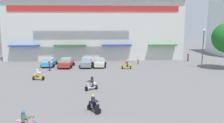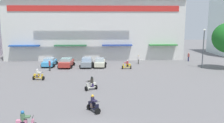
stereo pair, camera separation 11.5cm
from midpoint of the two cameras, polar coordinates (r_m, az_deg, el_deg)
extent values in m
plane|color=slate|center=(28.53, -4.82, -5.58)|extent=(128.00, 128.00, 0.00)
cube|color=silver|center=(49.96, -4.24, 7.78)|extent=(34.49, 10.88, 11.44)
cube|color=red|center=(44.47, -4.42, 12.74)|extent=(31.73, 0.12, 1.03)
cube|color=#1A4597|center=(46.29, -20.70, 3.59)|extent=(5.55, 1.10, 0.20)
cube|color=#27653B|center=(44.50, -10.22, 3.85)|extent=(5.99, 1.10, 0.20)
cube|color=#274194|center=(44.30, 1.10, 3.98)|extent=(5.68, 1.10, 0.20)
cube|color=#2A7432|center=(45.82, 12.20, 3.95)|extent=(5.37, 1.10, 0.20)
cube|color=#3A96D0|center=(40.90, -15.08, -0.26)|extent=(1.83, 4.15, 0.65)
cube|color=#98B7CB|center=(40.81, -15.12, 0.50)|extent=(1.55, 2.09, 0.46)
cylinder|color=black|center=(42.38, -15.84, -0.35)|extent=(0.60, 0.18, 0.60)
cylinder|color=black|center=(42.00, -13.51, -0.34)|extent=(0.60, 0.18, 0.60)
cylinder|color=black|center=(39.95, -16.69, -1.01)|extent=(0.60, 0.18, 0.60)
cylinder|color=black|center=(39.54, -14.23, -1.01)|extent=(0.60, 0.18, 0.60)
cube|color=#A9322A|center=(39.33, -11.14, -0.41)|extent=(2.11, 4.16, 0.77)
cube|color=#90BFBD|center=(39.23, -11.17, 0.47)|extent=(1.72, 2.12, 0.46)
cylinder|color=black|center=(40.79, -12.04, -0.58)|extent=(0.61, 0.21, 0.60)
cylinder|color=black|center=(40.43, -9.49, -0.59)|extent=(0.61, 0.21, 0.60)
cylinder|color=black|center=(38.40, -12.85, -1.27)|extent=(0.61, 0.21, 0.60)
cylinder|color=black|center=(38.01, -10.15, -1.29)|extent=(0.61, 0.21, 0.60)
cube|color=gray|center=(38.99, -6.29, -0.37)|extent=(1.78, 3.89, 0.79)
cube|color=#9BB2CD|center=(38.88, -6.31, 0.59)|extent=(1.51, 1.96, 0.53)
cylinder|color=black|center=(40.30, -7.37, -0.57)|extent=(0.60, 0.18, 0.60)
cylinder|color=black|center=(40.18, -4.95, -0.56)|extent=(0.60, 0.18, 0.60)
cylinder|color=black|center=(37.96, -7.69, -1.24)|extent=(0.60, 0.18, 0.60)
cylinder|color=black|center=(37.83, -5.12, -1.23)|extent=(0.60, 0.18, 0.60)
cube|color=beige|center=(39.04, -3.10, -0.39)|extent=(1.82, 3.99, 0.67)
cube|color=#A5B3BD|center=(38.93, -3.11, 0.46)|extent=(1.50, 2.02, 0.51)
cylinder|color=black|center=(40.33, -4.17, -0.51)|extent=(0.61, 0.19, 0.60)
cylinder|color=black|center=(40.25, -1.86, -0.51)|extent=(0.61, 0.19, 0.60)
cylinder|color=black|center=(37.95, -4.41, -1.18)|extent=(0.61, 0.19, 0.60)
cylinder|color=black|center=(37.87, -1.95, -1.18)|extent=(0.61, 0.19, 0.60)
cylinder|color=black|center=(19.77, -3.53, -11.98)|extent=(0.51, 0.41, 0.52)
cylinder|color=black|center=(20.78, -5.55, -10.89)|extent=(0.51, 0.41, 0.52)
cube|color=black|center=(20.25, -4.57, -11.26)|extent=(0.87, 1.09, 0.10)
cube|color=black|center=(20.31, -4.95, -10.14)|extent=(0.65, 0.76, 0.28)
cube|color=black|center=(19.79, -3.75, -11.28)|extent=(0.34, 0.30, 0.66)
cylinder|color=black|center=(19.58, -3.73, -9.84)|extent=(0.45, 0.32, 0.04)
cube|color=#775F53|center=(20.27, -4.78, -10.54)|extent=(0.42, 0.41, 0.36)
cylinder|color=#26213D|center=(20.11, -4.80, -9.35)|extent=(0.44, 0.44, 0.53)
sphere|color=gold|center=(19.99, -4.82, -8.34)|extent=(0.25, 0.25, 0.25)
cube|color=#26213D|center=(19.88, -4.36, -9.50)|extent=(0.53, 0.56, 0.10)
cylinder|color=black|center=(25.97, -6.38, -6.59)|extent=(0.39, 0.52, 0.52)
cylinder|color=black|center=(26.53, -4.01, -6.19)|extent=(0.39, 0.52, 0.52)
cube|color=beige|center=(26.23, -5.19, -6.26)|extent=(1.07, 0.79, 0.10)
cube|color=beige|center=(26.23, -4.77, -5.42)|extent=(0.74, 0.61, 0.28)
cube|color=beige|center=(25.96, -6.15, -6.07)|extent=(0.28, 0.35, 0.67)
cylinder|color=black|center=(25.81, -6.22, -4.92)|extent=(0.29, 0.47, 0.04)
cube|color=#281F4A|center=(26.22, -4.96, -5.71)|extent=(0.40, 0.42, 0.36)
cylinder|color=#2F2C26|center=(26.10, -4.97, -4.74)|extent=(0.44, 0.44, 0.56)
sphere|color=black|center=(26.00, -4.99, -3.91)|extent=(0.25, 0.25, 0.25)
cube|color=#2F2C26|center=(25.97, -5.50, -4.76)|extent=(0.55, 0.52, 0.10)
cylinder|color=black|center=(31.60, -16.48, -3.93)|extent=(0.25, 0.54, 0.52)
cylinder|color=black|center=(32.19, -18.59, -3.79)|extent=(0.25, 0.54, 0.52)
cube|color=yellow|center=(31.87, -17.55, -3.76)|extent=(1.19, 0.53, 0.10)
cube|color=yellow|center=(31.90, -17.96, -3.14)|extent=(0.79, 0.46, 0.28)
cube|color=yellow|center=(31.61, -16.71, -3.55)|extent=(0.21, 0.34, 0.65)
cylinder|color=black|center=(31.48, -16.72, -2.61)|extent=(0.15, 0.52, 0.04)
cube|color=#4F464C|center=(31.88, -17.78, -3.36)|extent=(0.34, 0.37, 0.36)
cylinder|color=silver|center=(31.79, -17.83, -2.59)|extent=(0.38, 0.38, 0.52)
sphere|color=silver|center=(31.71, -17.86, -1.94)|extent=(0.25, 0.25, 0.25)
cube|color=silver|center=(31.65, -17.36, -2.57)|extent=(0.50, 0.43, 0.10)
cylinder|color=black|center=(37.29, 2.41, -1.42)|extent=(0.15, 0.52, 0.52)
cylinder|color=black|center=(37.46, 4.45, -1.39)|extent=(0.15, 0.52, 0.52)
cube|color=yellow|center=(37.35, 3.43, -1.32)|extent=(1.19, 0.30, 0.10)
cube|color=yellow|center=(37.32, 3.81, -0.78)|extent=(0.76, 0.31, 0.28)
cube|color=yellow|center=(37.26, 2.61, -1.09)|extent=(0.14, 0.32, 0.66)
cylinder|color=black|center=(37.15, 2.58, -0.28)|extent=(0.04, 0.52, 0.04)
cube|color=black|center=(37.33, 3.64, -0.96)|extent=(0.28, 0.32, 0.36)
cylinder|color=#9F3638|center=(37.24, 3.65, -0.30)|extent=(0.32, 0.32, 0.51)
sphere|color=silver|center=(37.18, 3.66, 0.25)|extent=(0.25, 0.25, 0.25)
cube|color=#9F3638|center=(37.20, 3.20, -0.27)|extent=(0.44, 0.35, 0.10)
cube|color=#D37592|center=(18.04, -21.16, -13.54)|extent=(0.75, 0.35, 0.28)
cylinder|color=black|center=(17.74, -18.73, -12.60)|extent=(0.07, 0.52, 0.04)
cube|color=black|center=(18.06, -20.81, -13.90)|extent=(0.30, 0.34, 0.36)
cylinder|color=#48694A|center=(17.89, -20.90, -12.59)|extent=(0.34, 0.34, 0.53)
sphere|color=#2666A5|center=(17.75, -20.98, -11.46)|extent=(0.25, 0.25, 0.25)
cube|color=#48694A|center=(17.82, -19.99, -12.53)|extent=(0.46, 0.37, 0.10)
cylinder|color=black|center=(37.02, -15.01, -1.58)|extent=(0.21, 0.21, 0.86)
cylinder|color=maroon|center=(36.89, -15.06, -0.47)|extent=(0.34, 0.34, 0.61)
sphere|color=tan|center=(36.82, -15.09, 0.16)|extent=(0.21, 0.21, 0.21)
cylinder|color=#1C2044|center=(46.41, 17.92, 0.59)|extent=(0.30, 0.30, 0.87)
cylinder|color=#97433D|center=(46.31, 17.97, 1.46)|extent=(0.48, 0.48, 0.55)
sphere|color=tan|center=(46.25, 18.00, 1.94)|extent=(0.23, 0.23, 0.23)
cylinder|color=#43443E|center=(41.58, 6.30, -0.06)|extent=(0.26, 0.26, 0.83)
cylinder|color=silver|center=(41.47, 6.32, 0.88)|extent=(0.42, 0.42, 0.56)
sphere|color=tan|center=(41.41, 6.33, 1.41)|extent=(0.22, 0.22, 0.22)
cylinder|color=#474C51|center=(40.13, 21.13, 2.67)|extent=(0.16, 0.16, 5.97)
ellipsoid|color=silver|center=(39.89, 21.42, 7.18)|extent=(0.40, 0.40, 0.28)
camera|label=1|loc=(0.06, -90.11, -0.02)|focal=37.60mm
camera|label=2|loc=(0.06, 89.89, 0.02)|focal=37.60mm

